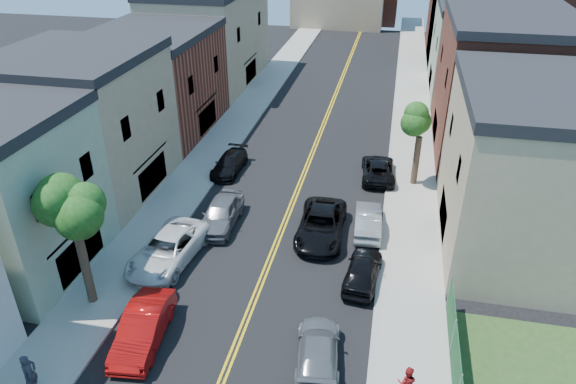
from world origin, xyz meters
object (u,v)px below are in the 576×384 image
Objects in this scene: red_sedan at (143,327)px; grey_car_left at (221,213)px; dark_car_right_far at (378,169)px; black_suv_lane at (321,225)px; black_car_right at (363,271)px; black_car_left at (229,164)px; white_pickup at (168,249)px; pedestrian_right at (407,383)px; grey_car_right at (318,350)px; pedestrian_left at (30,374)px; silver_car_right at (368,220)px.

red_sedan is 10.10m from grey_car_left.
dark_car_right_far is 8.86m from black_suv_lane.
grey_car_left is 1.15× the size of black_car_right.
dark_car_right_far is (10.84, 1.33, 0.03)m from black_car_left.
black_car_left is 0.78× the size of black_suv_lane.
white_pickup is at bearing -88.09° from black_car_left.
dark_car_right_far is 19.50m from pedestrian_right.
grey_car_left is 15.79m from pedestrian_right.
grey_car_right is at bearing 81.36° from black_car_right.
pedestrian_left reaches higher than black_car_left.
black_suv_lane is (6.62, 10.13, 0.00)m from red_sedan.
black_car_right reaches higher than black_car_left.
red_sedan is 17.23m from black_car_left.
silver_car_right is at bearing 33.39° from white_pickup.
black_car_left is 1.06× the size of black_car_right.
pedestrian_left is (-12.46, -14.96, 0.37)m from silver_car_right.
pedestrian_left reaches higher than grey_car_left.
black_car_right is at bearing -43.45° from black_car_left.
black_car_right is (1.44, 5.91, 0.06)m from grey_car_right.
black_suv_lane is at bearing 66.13° from dark_car_right_far.
pedestrian_left is at bearing -93.07° from black_car_left.
red_sedan is at bearing -93.01° from grey_car_left.
grey_car_right is at bearing -68.79° from pedestrian_left.
black_car_left is at bearing 96.34° from white_pickup.
white_pickup reaches higher than red_sedan.
pedestrian_right reaches higher than red_sedan.
grey_car_left is 7.29m from black_car_left.
black_car_right is (10.74, -10.88, 0.07)m from black_car_left.
black_car_right is 12.20m from dark_car_right_far.
silver_car_right reaches higher than black_car_right.
grey_car_left reaches higher than black_car_left.
pedestrian_left is at bearing -105.21° from grey_car_left.
black_suv_lane reaches higher than silver_car_right.
grey_car_left is at bearing -17.64° from black_car_right.
pedestrian_right is at bearing -78.18° from pedestrian_left.
black_car_left is at bearing 137.09° from black_suv_lane.
black_car_left is at bearing -67.91° from grey_car_right.
white_pickup is 1.20× the size of grey_car_left.
pedestrian_left is (-11.11, -4.05, 0.43)m from grey_car_right.
grey_car_left is 9.80m from black_car_right.
pedestrian_right reaches higher than dark_car_right_far.
red_sedan is 0.82× the size of white_pickup.
dark_car_right_far is at bearing -85.39° from black_car_right.
pedestrian_right reaches higher than white_pickup.
dark_car_right_far is (9.52, 18.51, -0.12)m from red_sedan.
pedestrian_left is 1.17× the size of pedestrian_right.
black_car_left is 2.77× the size of pedestrian_right.
dark_car_right_far is at bearing -28.52° from pedestrian_left.
black_car_right is 2.25× the size of pedestrian_left.
silver_car_right is 19.47m from pedestrian_left.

